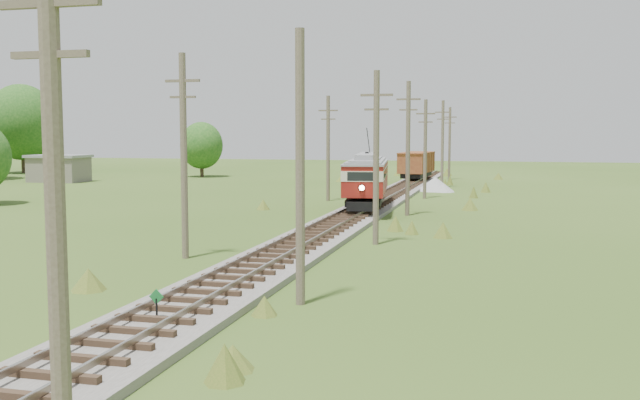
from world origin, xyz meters
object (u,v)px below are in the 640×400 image
(switch_marker, at_px, (157,304))
(streetcar, at_px, (367,176))
(gravel_pile, at_px, (436,185))
(gondola, at_px, (417,164))

(switch_marker, distance_m, streetcar, 31.77)
(gravel_pile, bearing_deg, switch_marker, -93.91)
(streetcar, distance_m, gondola, 30.64)
(switch_marker, relative_size, streetcar, 0.09)
(gondola, relative_size, gravel_pile, 2.22)
(gravel_pile, bearing_deg, gondola, 105.75)
(switch_marker, xyz_separation_m, gravel_pile, (3.47, 50.75, 0.01))
(streetcar, distance_m, gravel_pile, 19.41)
(gondola, distance_m, gravel_pile, 12.14)
(gondola, xyz_separation_m, gravel_pile, (3.27, -11.60, -1.48))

